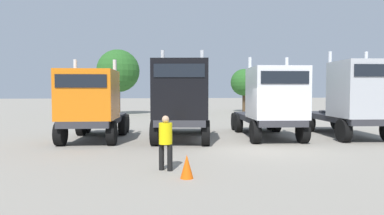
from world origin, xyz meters
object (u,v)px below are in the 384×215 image
(semi_truck_orange, at_px, (92,104))
(semi_truck_black, at_px, (182,100))
(semi_truck_silver, at_px, (354,99))
(visitor_in_hivis, at_px, (166,139))
(semi_truck_white, at_px, (272,102))
(traffic_cone_near, at_px, (187,166))

(semi_truck_orange, bearing_deg, semi_truck_black, 86.80)
(semi_truck_silver, height_order, visitor_in_hivis, semi_truck_silver)
(semi_truck_orange, height_order, semi_truck_white, semi_truck_white)
(semi_truck_white, relative_size, traffic_cone_near, 10.27)
(semi_truck_black, bearing_deg, semi_truck_silver, 97.68)
(semi_truck_black, bearing_deg, semi_truck_white, 100.11)
(semi_truck_black, relative_size, semi_truck_silver, 1.03)
(semi_truck_white, bearing_deg, traffic_cone_near, -31.69)
(semi_truck_white, bearing_deg, semi_truck_orange, -87.73)
(semi_truck_silver, distance_m, visitor_in_hivis, 11.14)
(visitor_in_hivis, bearing_deg, semi_truck_orange, 57.65)
(semi_truck_silver, relative_size, traffic_cone_near, 10.16)
(semi_truck_white, distance_m, traffic_cone_near, 8.46)
(semi_truck_orange, xyz_separation_m, semi_truck_silver, (12.80, -0.93, 0.21))
(semi_truck_silver, height_order, traffic_cone_near, semi_truck_silver)
(semi_truck_black, bearing_deg, visitor_in_hivis, -1.79)
(visitor_in_hivis, bearing_deg, semi_truck_white, -13.44)
(traffic_cone_near, bearing_deg, semi_truck_silver, 33.89)
(semi_truck_white, relative_size, semi_truck_silver, 1.01)
(semi_truck_orange, relative_size, traffic_cone_near, 9.02)
(semi_truck_silver, bearing_deg, visitor_in_hivis, -55.52)
(traffic_cone_near, bearing_deg, semi_truck_orange, 116.25)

